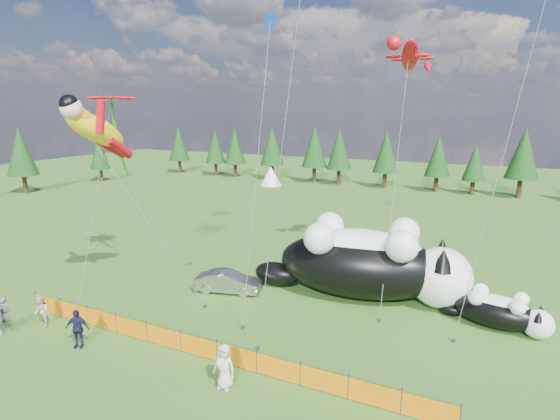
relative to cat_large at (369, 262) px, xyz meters
name	(u,v)px	position (x,y,z in m)	size (l,w,h in m)	color
ground	(234,328)	(-5.27, -6.74, -2.23)	(160.00, 160.00, 0.00)	#10380A
safety_fence	(199,347)	(-5.27, -9.74, -1.73)	(22.06, 0.06, 1.10)	#262626
tree_line	(401,161)	(-5.27, 38.26, 1.77)	(90.00, 4.00, 8.00)	black
festival_tents	(485,191)	(5.73, 33.26, -0.83)	(50.00, 3.20, 2.80)	white
cat_large	(369,262)	(0.00, 0.00, 0.00)	(13.00, 5.74, 4.70)	black
cat_small	(501,311)	(7.08, -0.88, -1.30)	(5.42, 2.60, 1.97)	black
car	(228,282)	(-7.96, -2.98, -1.57)	(1.39, 4.00, 1.32)	#A8A8AD
spectator_a	(4,314)	(-15.51, -11.99, -1.31)	(0.67, 0.44, 1.84)	#57575C
spectator_b	(41,312)	(-14.24, -10.89, -1.40)	(0.81, 0.48, 1.67)	beige
spectator_c	(77,328)	(-10.91, -11.49, -1.29)	(1.10, 0.56, 1.88)	#15153B
spectator_e	(224,366)	(-2.97, -11.17, -1.28)	(0.93, 0.61, 1.91)	beige
superhero_kite	(96,129)	(-13.50, -7.01, 7.69)	(7.64, 4.50, 12.66)	yellow
gecko_kite	(410,56)	(0.66, 5.39, 12.04)	(3.91, 11.42, 16.40)	red
flower_kite	(112,101)	(-15.43, -3.88, 9.26)	(4.02, 7.62, 13.24)	red
diamond_kite_a	(269,33)	(-5.57, -1.93, 12.76)	(1.41, 5.33, 16.67)	#0C3CBC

